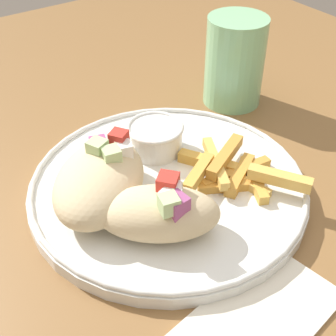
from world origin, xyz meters
The scene contains 8 objects.
table centered at (0.00, 0.00, 0.66)m, with size 1.13×1.13×0.74m.
napkin centered at (-0.02, -0.20, 0.74)m, with size 0.16×0.10×0.00m.
plate centered at (0.01, -0.03, 0.75)m, with size 0.29×0.29×0.02m.
pita_sandwich_near centered at (-0.04, -0.08, 0.78)m, with size 0.13×0.12×0.06m.
pita_sandwich_far centered at (-0.06, -0.02, 0.78)m, with size 0.15×0.15×0.06m.
fries_pile centered at (0.07, -0.07, 0.77)m, with size 0.11×0.14×0.03m.
sauce_ramekin centered at (0.03, 0.02, 0.78)m, with size 0.07×0.07×0.03m.
water_glass centered at (0.19, 0.08, 0.80)m, with size 0.08×0.08×0.12m.
Camera 1 is at (-0.21, -0.34, 1.08)m, focal length 50.00 mm.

